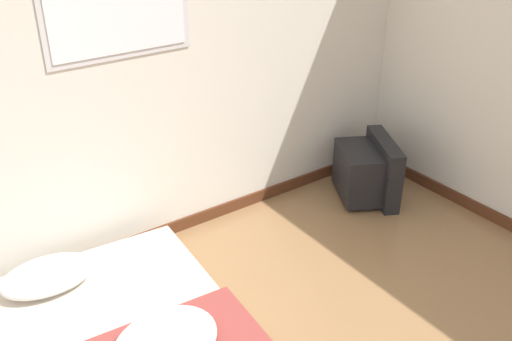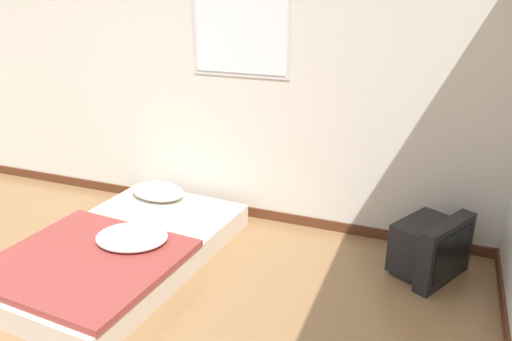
# 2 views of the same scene
# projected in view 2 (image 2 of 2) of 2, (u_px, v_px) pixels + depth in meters

# --- Properties ---
(wall_back) EXTENTS (8.37, 0.08, 2.60)m
(wall_back) POSITION_uv_depth(u_px,v_px,m) (163.00, 71.00, 4.52)
(wall_back) COLOR silver
(wall_back) RESTS_ON ground_plane
(mattress_bed) EXTENTS (1.36, 2.07, 0.33)m
(mattress_bed) POSITION_uv_depth(u_px,v_px,m) (121.00, 248.00, 3.87)
(mattress_bed) COLOR beige
(mattress_bed) RESTS_ON ground_plane
(crt_tv) EXTENTS (0.59, 0.65, 0.48)m
(crt_tv) POSITION_uv_depth(u_px,v_px,m) (430.00, 247.00, 3.68)
(crt_tv) COLOR black
(crt_tv) RESTS_ON ground_plane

